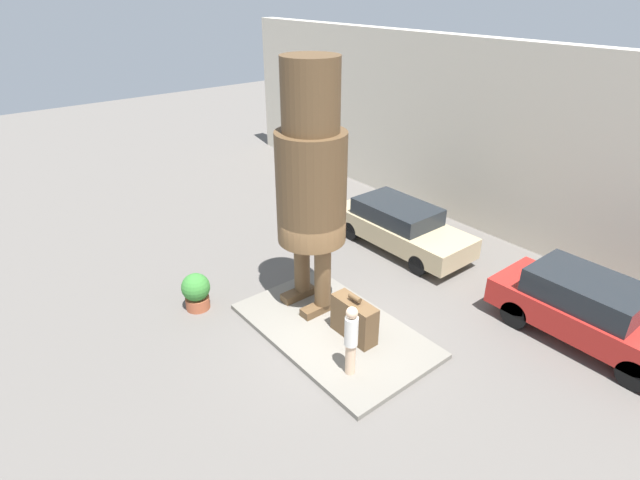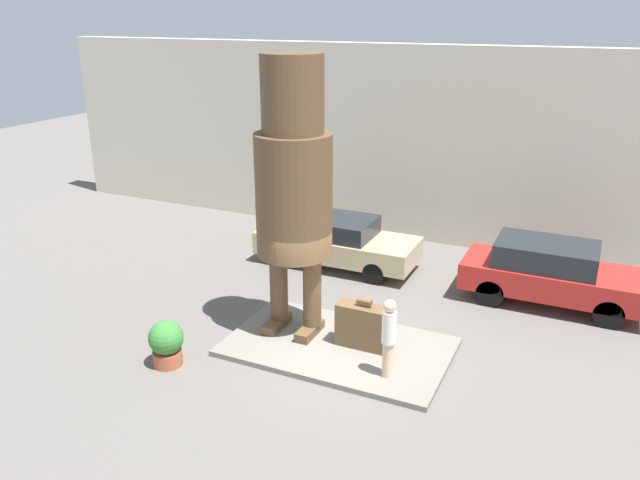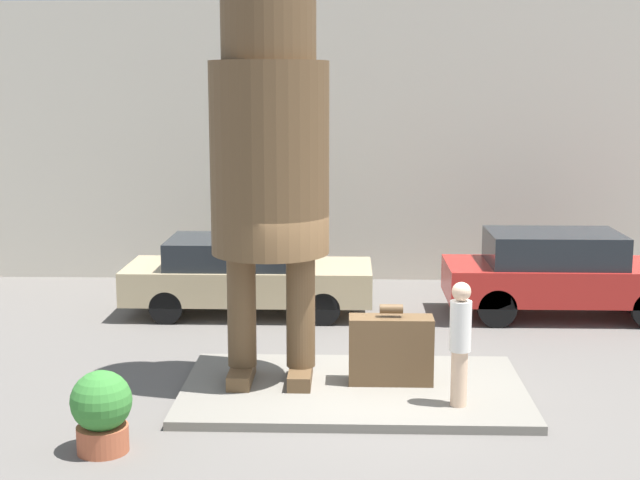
% 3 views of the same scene
% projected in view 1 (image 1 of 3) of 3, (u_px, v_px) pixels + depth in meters
% --- Properties ---
extents(ground_plane, '(60.00, 60.00, 0.00)m').
position_uv_depth(ground_plane, '(334.00, 332.00, 12.01)').
color(ground_plane, '#605B56').
extents(pedestal, '(4.79, 2.87, 0.12)m').
position_uv_depth(pedestal, '(334.00, 330.00, 11.98)').
color(pedestal, slate).
rests_on(pedestal, ground_plane).
extents(building_backdrop, '(28.00, 0.60, 6.04)m').
position_uv_depth(building_backdrop, '(531.00, 150.00, 14.95)').
color(building_backdrop, beige).
rests_on(building_backdrop, ground_plane).
extents(statue_figure, '(1.64, 1.64, 6.06)m').
position_uv_depth(statue_figure, '(311.00, 172.00, 11.28)').
color(statue_figure, brown).
rests_on(statue_figure, pedestal).
extents(giant_suitcase, '(1.18, 0.43, 1.14)m').
position_uv_depth(giant_suitcase, '(354.00, 319.00, 11.46)').
color(giant_suitcase, brown).
rests_on(giant_suitcase, pedestal).
extents(tourist, '(0.28, 0.28, 1.66)m').
position_uv_depth(tourist, '(351.00, 338.00, 10.19)').
color(tourist, beige).
rests_on(tourist, pedestal).
extents(parked_car_tan, '(4.60, 1.78, 1.44)m').
position_uv_depth(parked_car_tan, '(400.00, 225.00, 15.52)').
color(parked_car_tan, tan).
rests_on(parked_car_tan, ground_plane).
extents(parked_car_red, '(4.38, 1.75, 1.60)m').
position_uv_depth(parked_car_red, '(589.00, 309.00, 11.39)').
color(parked_car_red, '#B2231E').
rests_on(parked_car_red, ground_plane).
extents(planter_pot, '(0.72, 0.72, 0.99)m').
position_uv_depth(planter_pot, '(196.00, 291.00, 12.67)').
color(planter_pot, '#AD5638').
rests_on(planter_pot, ground_plane).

